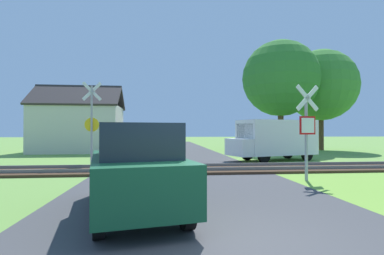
{
  "coord_description": "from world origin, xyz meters",
  "views": [
    {
      "loc": [
        -0.85,
        -4.11,
        1.64
      ],
      "look_at": [
        0.5,
        9.19,
        1.8
      ],
      "focal_mm": 28.0,
      "sensor_mm": 36.0,
      "label": 1
    }
  ],
  "objects_px": {
    "stop_sign_near": "(307,127)",
    "crossing_sign_far": "(92,120)",
    "tree_right": "(281,79)",
    "mail_truck": "(274,138)",
    "parked_car": "(135,168)",
    "house": "(79,127)",
    "tree_far": "(321,85)"
  },
  "relations": [
    {
      "from": "stop_sign_near",
      "to": "mail_truck",
      "type": "height_order",
      "value": "stop_sign_near"
    },
    {
      "from": "stop_sign_near",
      "to": "house",
      "type": "height_order",
      "value": "house"
    },
    {
      "from": "tree_right",
      "to": "parked_car",
      "type": "relative_size",
      "value": 2.09
    },
    {
      "from": "crossing_sign_far",
      "to": "mail_truck",
      "type": "height_order",
      "value": "crossing_sign_far"
    },
    {
      "from": "tree_far",
      "to": "parked_car",
      "type": "height_order",
      "value": "tree_far"
    },
    {
      "from": "crossing_sign_far",
      "to": "tree_right",
      "type": "relative_size",
      "value": 0.44
    },
    {
      "from": "house",
      "to": "mail_truck",
      "type": "height_order",
      "value": "house"
    },
    {
      "from": "tree_right",
      "to": "parked_car",
      "type": "distance_m",
      "value": 20.3
    },
    {
      "from": "house",
      "to": "parked_car",
      "type": "height_order",
      "value": "house"
    },
    {
      "from": "crossing_sign_far",
      "to": "house",
      "type": "xyz_separation_m",
      "value": [
        -3.29,
        10.32,
        -0.21
      ]
    },
    {
      "from": "stop_sign_near",
      "to": "crossing_sign_far",
      "type": "xyz_separation_m",
      "value": [
        -7.93,
        4.49,
        0.38
      ]
    },
    {
      "from": "tree_right",
      "to": "parked_car",
      "type": "xyz_separation_m",
      "value": [
        -10.0,
        -16.96,
        -4.96
      ]
    },
    {
      "from": "house",
      "to": "tree_right",
      "type": "height_order",
      "value": "tree_right"
    },
    {
      "from": "mail_truck",
      "to": "house",
      "type": "bearing_deg",
      "value": 40.01
    },
    {
      "from": "tree_far",
      "to": "tree_right",
      "type": "height_order",
      "value": "tree_right"
    },
    {
      "from": "stop_sign_near",
      "to": "mail_truck",
      "type": "relative_size",
      "value": 0.61
    },
    {
      "from": "tree_right",
      "to": "parked_car",
      "type": "bearing_deg",
      "value": -120.54
    },
    {
      "from": "mail_truck",
      "to": "parked_car",
      "type": "relative_size",
      "value": 1.23
    },
    {
      "from": "tree_far",
      "to": "mail_truck",
      "type": "distance_m",
      "value": 12.11
    },
    {
      "from": "stop_sign_near",
      "to": "tree_far",
      "type": "distance_m",
      "value": 17.92
    },
    {
      "from": "stop_sign_near",
      "to": "tree_right",
      "type": "bearing_deg",
      "value": -120.47
    },
    {
      "from": "house",
      "to": "tree_right",
      "type": "xyz_separation_m",
      "value": [
        15.92,
        -1.17,
        3.91
      ]
    },
    {
      "from": "mail_truck",
      "to": "parked_car",
      "type": "xyz_separation_m",
      "value": [
        -6.74,
        -9.92,
        -0.34
      ]
    },
    {
      "from": "house",
      "to": "crossing_sign_far",
      "type": "bearing_deg",
      "value": -73.11
    },
    {
      "from": "crossing_sign_far",
      "to": "house",
      "type": "distance_m",
      "value": 10.83
    },
    {
      "from": "crossing_sign_far",
      "to": "tree_right",
      "type": "bearing_deg",
      "value": 32.64
    },
    {
      "from": "mail_truck",
      "to": "parked_car",
      "type": "bearing_deg",
      "value": 128.79
    },
    {
      "from": "crossing_sign_far",
      "to": "parked_car",
      "type": "xyz_separation_m",
      "value": [
        2.63,
        -7.81,
        -1.26
      ]
    },
    {
      "from": "stop_sign_near",
      "to": "tree_right",
      "type": "height_order",
      "value": "tree_right"
    },
    {
      "from": "tree_right",
      "to": "mail_truck",
      "type": "distance_m",
      "value": 9.03
    },
    {
      "from": "house",
      "to": "parked_car",
      "type": "relative_size",
      "value": 1.55
    },
    {
      "from": "crossing_sign_far",
      "to": "house",
      "type": "height_order",
      "value": "house"
    }
  ]
}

